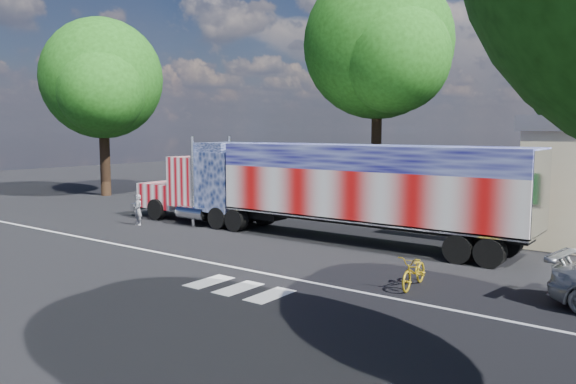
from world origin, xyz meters
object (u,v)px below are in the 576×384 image
Objects in this scene: coach_bus at (348,181)px; bicycle at (414,271)px; tree_n_mid at (380,45)px; tree_w_a at (103,79)px; semi_truck at (316,186)px; woman at (138,210)px.

coach_bus is 5.98× the size of bicycle.
tree_n_mid reaches higher than bicycle.
tree_w_a is (-27.33, 8.78, 7.65)m from bicycle.
semi_truck is 1.64× the size of tree_w_a.
bicycle is (9.87, -12.80, -1.20)m from coach_bus.
woman is 15.51m from tree_w_a.
bicycle is 0.12× the size of tree_n_mid.
bicycle is at bearing -17.82° from tree_w_a.
bicycle is (6.80, -4.85, -1.74)m from semi_truck.
tree_w_a reaches higher than semi_truck.
woman is 15.57m from bicycle.
coach_bus is at bearing 70.74° from woman.
semi_truck is 17.17m from tree_n_mid.
tree_n_mid reaches higher than coach_bus.
semi_truck is at bearing -68.87° from coach_bus.
coach_bus is at bearing 12.97° from tree_w_a.
coach_bus is at bearing 121.99° from bicycle.
tree_n_mid is at bearing 107.61° from semi_truck.
tree_n_mid is (15.95, 10.50, 2.19)m from tree_w_a.
woman is 0.10× the size of tree_n_mid.
tree_w_a reaches higher than bicycle.
tree_w_a is 19.22m from tree_n_mid.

